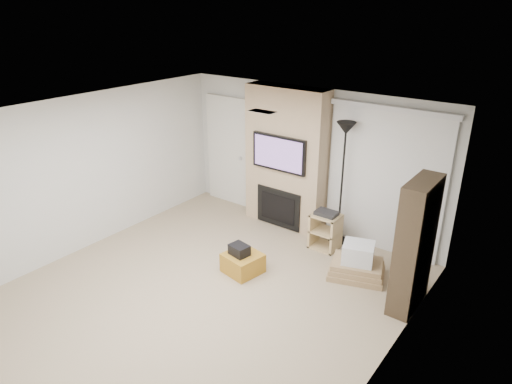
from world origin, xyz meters
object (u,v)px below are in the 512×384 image
Objects in this scene: ottoman at (243,263)px; floor_lamp at (344,149)px; av_stand at (325,229)px; box_stack at (357,264)px; bookshelf at (415,246)px.

ottoman is 0.24× the size of floor_lamp.
floor_lamp is 1.33m from av_stand.
av_stand reaches higher than box_stack.
floor_lamp reaches higher than av_stand.
av_stand reaches higher than ottoman.
floor_lamp reaches higher than box_stack.
bookshelf is at bearing -23.02° from av_stand.
bookshelf reaches higher than av_stand.
av_stand is 0.37× the size of bookshelf.
box_stack reaches higher than ottoman.
box_stack is at bearing 33.04° from ottoman.
box_stack is (1.43, 0.93, 0.05)m from ottoman.
ottoman is at bearing -162.90° from bookshelf.
av_stand is 0.93m from box_stack.
bookshelf is (1.64, -0.70, 0.55)m from av_stand.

